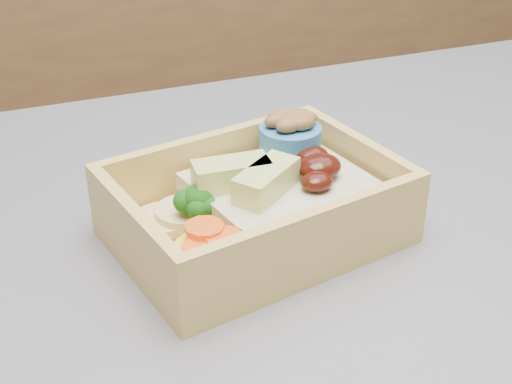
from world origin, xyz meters
name	(u,v)px	position (x,y,z in m)	size (l,w,h in m)	color
bento_box	(262,204)	(0.00, 0.04, 0.94)	(0.21, 0.17, 0.07)	#D4AE57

